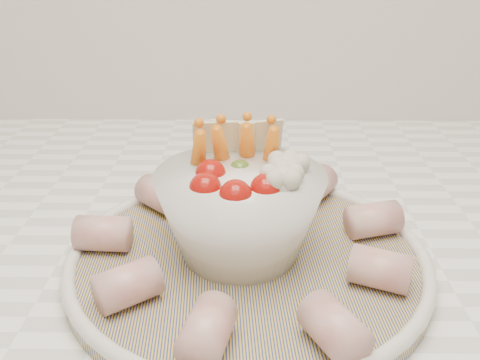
{
  "coord_description": "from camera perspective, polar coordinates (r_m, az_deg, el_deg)",
  "views": [
    {
      "loc": [
        0.11,
        0.95,
        1.19
      ],
      "look_at": [
        0.11,
        1.35,
        1.0
      ],
      "focal_mm": 40.0,
      "sensor_mm": 36.0,
      "label": 1
    }
  ],
  "objects": [
    {
      "name": "serving_platter",
      "position": [
        0.47,
        0.85,
        -8.32
      ],
      "size": [
        0.33,
        0.33,
        0.02
      ],
      "color": "navy",
      "rests_on": "kitchen_counter"
    },
    {
      "name": "veggie_bowl",
      "position": [
        0.45,
        0.06,
        -3.13
      ],
      "size": [
        0.14,
        0.14,
        0.11
      ],
      "color": "white",
      "rests_on": "serving_platter"
    },
    {
      "name": "cured_meat_rolls",
      "position": [
        0.46,
        0.87,
        -6.27
      ],
      "size": [
        0.29,
        0.28,
        0.03
      ],
      "color": "#B55353",
      "rests_on": "serving_platter"
    }
  ]
}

